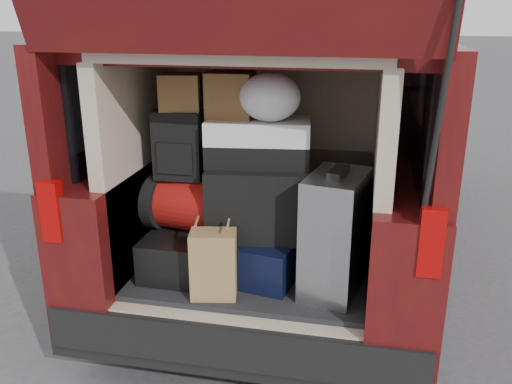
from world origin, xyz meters
TOP-DOWN VIEW (x-y plane):
  - ground at (0.00, 0.00)m, footprint 80.00×80.00m
  - minivan at (0.00, 1.86)m, footprint 1.90×5.35m
  - load_floor at (0.00, 0.28)m, footprint 1.24×1.05m
  - black_hardshell at (-0.35, 0.14)m, footprint 0.42×0.57m
  - navy_hardshell at (0.05, 0.17)m, footprint 0.51×0.59m
  - silver_roller at (0.45, 0.05)m, footprint 0.34×0.46m
  - kraft_bag at (-0.13, -0.14)m, footprint 0.25×0.18m
  - red_duffel at (-0.34, 0.17)m, footprint 0.48×0.36m
  - black_soft_case at (0.03, 0.15)m, footprint 0.56×0.38m
  - backpack at (-0.39, 0.17)m, footprint 0.26×0.16m
  - twotone_duffel at (0.02, 0.21)m, footprint 0.56×0.34m
  - grocery_sack_lower at (-0.38, 0.19)m, footprint 0.23×0.20m
  - grocery_sack_upper at (-0.12, 0.23)m, footprint 0.23×0.19m
  - plastic_bag_center at (0.09, 0.17)m, footprint 0.35×0.33m

SIDE VIEW (x-z plane):
  - ground at x=0.00m, z-range 0.00..0.00m
  - load_floor at x=0.00m, z-range 0.00..0.55m
  - black_hardshell at x=-0.35m, z-range 0.55..0.77m
  - navy_hardshell at x=0.05m, z-range 0.55..0.78m
  - kraft_bag at x=-0.13m, z-range 0.55..0.90m
  - silver_roller at x=0.45m, z-range 0.55..1.17m
  - minivan at x=0.00m, z-range -0.47..2.29m
  - red_duffel at x=-0.34m, z-range 0.77..1.06m
  - black_soft_case at x=0.03m, z-range 0.78..1.15m
  - backpack at x=-0.39m, z-range 1.06..1.43m
  - twotone_duffel at x=0.02m, z-range 1.15..1.39m
  - grocery_sack_upper at x=-0.12m, z-range 1.39..1.62m
  - plastic_bag_center at x=0.09m, z-range 1.39..1.63m
  - grocery_sack_lower at x=-0.38m, z-range 1.43..1.61m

